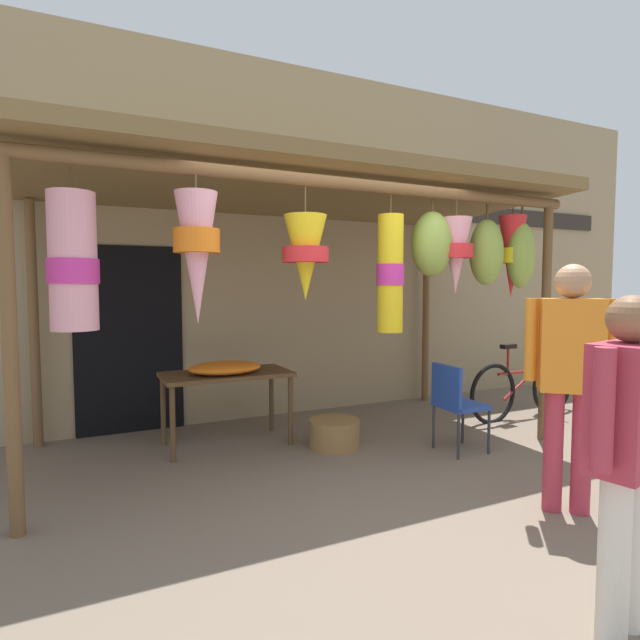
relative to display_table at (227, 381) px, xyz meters
The scene contains 10 objects.
ground_plane 1.67m from the display_table, 66.00° to the right, with size 30.00×30.00×0.00m, color #756656.
shop_facade 1.88m from the display_table, 58.74° to the left, with size 12.92×0.29×4.21m.
market_stall_canopy 1.85m from the display_table, 35.17° to the right, with size 5.17×2.46×2.63m.
display_table is the anchor object (origin of this frame).
flower_heap_on_table 0.17m from the display_table, 102.26° to the right, with size 0.70×0.49×0.12m.
folding_chair 2.21m from the display_table, 31.35° to the right, with size 0.41×0.41×0.84m.
wicker_basket_by_table 1.18m from the display_table, 28.91° to the right, with size 0.50×0.50×0.27m, color olive.
parked_bicycle 3.55m from the display_table, ahead, with size 1.75×0.44×0.92m.
vendor_in_orange 3.05m from the display_table, 54.97° to the right, with size 0.47×0.43×1.73m.
customer_foreground 3.57m from the display_table, 75.93° to the right, with size 0.58×0.30×1.54m.
Camera 1 is at (-1.93, -3.44, 1.58)m, focal length 28.45 mm.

